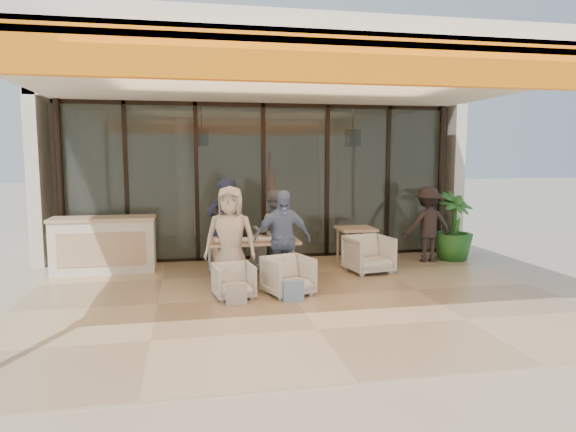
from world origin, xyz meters
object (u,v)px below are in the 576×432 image
at_px(dining_table, 253,242).
at_px(side_table, 356,233).
at_px(diner_periwinkle, 282,239).
at_px(host_counter, 104,245).
at_px(diner_grey, 273,233).
at_px(diner_navy, 226,228).
at_px(side_chair, 369,253).
at_px(standing_woman, 428,225).
at_px(chair_near_right, 288,274).
at_px(potted_palm, 453,226).
at_px(chair_far_left, 224,255).
at_px(chair_far_right, 269,251).
at_px(chair_near_left, 234,279).
at_px(diner_cream, 230,239).

height_order(dining_table, side_table, dining_table).
bearing_deg(diner_periwinkle, host_counter, 151.70).
height_order(dining_table, diner_grey, diner_grey).
xyz_separation_m(diner_navy, side_chair, (2.58, -0.21, -0.50)).
distance_m(dining_table, standing_woman, 3.77).
height_order(chair_near_right, side_table, side_table).
bearing_deg(dining_table, potted_palm, 12.94).
distance_m(chair_far_left, chair_far_right, 0.84).
xyz_separation_m(chair_near_left, potted_palm, (4.66, 1.93, 0.41)).
bearing_deg(host_counter, chair_near_left, -44.57).
relative_size(host_counter, side_chair, 2.41).
xyz_separation_m(host_counter, chair_near_left, (2.17, -2.14, -0.24)).
distance_m(chair_far_left, side_chair, 2.68).
height_order(diner_navy, standing_woman, diner_navy).
relative_size(chair_far_right, diner_periwinkle, 0.42).
xyz_separation_m(diner_grey, diner_periwinkle, (0.00, -0.90, 0.03)).
relative_size(dining_table, standing_woman, 0.98).
bearing_deg(dining_table, diner_navy, 132.91).
relative_size(standing_woman, potted_palm, 1.08).
xyz_separation_m(chair_near_right, side_table, (1.74, 1.94, 0.30)).
xyz_separation_m(diner_grey, side_table, (1.74, 0.54, -0.14)).
bearing_deg(dining_table, diner_grey, 45.97).
bearing_deg(host_counter, chair_near_right, -35.39).
distance_m(diner_periwinkle, potted_palm, 4.08).
distance_m(dining_table, chair_near_right, 1.10).
height_order(chair_far_right, potted_palm, potted_palm).
bearing_deg(host_counter, diner_cream, -37.05).
xyz_separation_m(dining_table, chair_near_right, (0.43, -0.96, -0.35)).
xyz_separation_m(diner_periwinkle, potted_palm, (3.82, 1.43, -0.09)).
bearing_deg(side_table, diner_grey, -162.71).
distance_m(chair_near_left, diner_navy, 1.52).
height_order(diner_grey, diner_periwinkle, diner_periwinkle).
distance_m(chair_far_left, standing_woman, 4.09).
xyz_separation_m(dining_table, standing_woman, (3.65, 0.91, 0.08)).
bearing_deg(diner_cream, diner_periwinkle, 13.65).
relative_size(diner_periwinkle, side_table, 2.15).
xyz_separation_m(diner_cream, standing_woman, (4.07, 1.37, -0.07)).
distance_m(diner_navy, diner_grey, 0.85).
relative_size(side_table, potted_palm, 0.53).
xyz_separation_m(host_counter, potted_palm, (6.83, -0.21, 0.18)).
relative_size(diner_navy, side_table, 2.38).
relative_size(chair_near_left, chair_near_right, 0.87).
distance_m(chair_near_right, potted_palm, 4.30).
bearing_deg(standing_woman, chair_near_left, 25.24).
bearing_deg(chair_far_right, diner_periwinkle, 92.36).
bearing_deg(side_table, chair_far_left, -179.06).
bearing_deg(potted_palm, diner_periwinkle, -159.43).
distance_m(chair_far_left, potted_palm, 4.68).
relative_size(diner_grey, standing_woman, 1.01).
relative_size(chair_far_right, diner_navy, 0.38).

